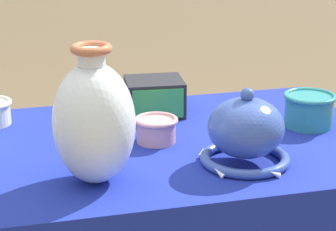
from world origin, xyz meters
TOP-DOWN VIEW (x-y plane):
  - display_table at (0.00, -0.02)m, footprint 1.23×0.70m
  - vase_tall_bulbous at (-0.11, -0.19)m, footprint 0.17×0.17m
  - vase_dome_bell at (0.22, -0.18)m, footprint 0.21×0.21m
  - mosaic_tile_box at (0.11, 0.21)m, footprint 0.16×0.15m
  - cup_wide_rose at (0.06, -0.00)m, footprint 0.11×0.11m
  - cup_wide_teal at (0.47, 0.01)m, footprint 0.14×0.14m

SIDE VIEW (x-z plane):
  - display_table at x=0.00m, z-range 0.27..0.95m
  - cup_wide_rose at x=0.06m, z-range 0.69..0.75m
  - cup_wide_teal at x=0.47m, z-range 0.69..0.77m
  - mosaic_tile_box at x=0.11m, z-range 0.68..0.78m
  - vase_dome_bell at x=0.22m, z-range 0.67..0.84m
  - vase_tall_bulbous at x=-0.11m, z-range 0.67..0.96m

